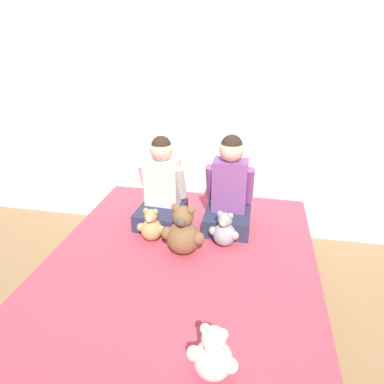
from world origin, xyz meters
TOP-DOWN VIEW (x-y plane):
  - ground_plane at (0.00, 0.00)m, footprint 14.00×14.00m
  - wall_behind_bed at (0.00, 1.10)m, footprint 8.00×0.06m
  - bed at (0.00, 0.00)m, footprint 1.61×2.04m
  - child_on_left at (-0.23, 0.51)m, footprint 0.33×0.39m
  - child_on_right at (0.24, 0.51)m, footprint 0.32×0.32m
  - teddy_bear_held_by_left_child at (-0.23, 0.25)m, footprint 0.19×0.14m
  - teddy_bear_held_by_right_child at (0.24, 0.28)m, footprint 0.19×0.15m
  - teddy_bear_between_children at (0.00, 0.15)m, footprint 0.27×0.21m
  - teddy_bear_at_foot_of_bed at (0.29, -0.64)m, footprint 0.21×0.16m

SIDE VIEW (x-z plane):
  - ground_plane at x=0.00m, z-range 0.00..0.00m
  - bed at x=0.00m, z-range 0.00..0.36m
  - teddy_bear_held_by_left_child at x=-0.23m, z-range 0.34..0.57m
  - teddy_bear_held_by_right_child at x=0.24m, z-range 0.34..0.58m
  - teddy_bear_at_foot_of_bed at x=0.29m, z-range 0.34..0.59m
  - teddy_bear_between_children at x=0.00m, z-range 0.34..0.66m
  - child_on_left at x=-0.23m, z-range 0.29..0.91m
  - child_on_right at x=0.24m, z-range 0.30..0.95m
  - wall_behind_bed at x=0.00m, z-range 0.00..2.50m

